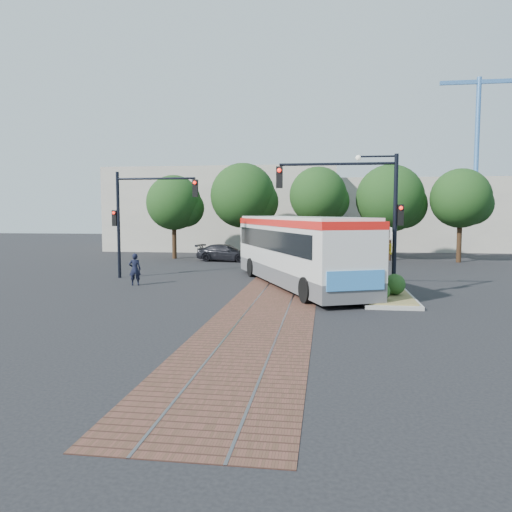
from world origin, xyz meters
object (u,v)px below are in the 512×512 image
at_px(signal_pole_main, 366,202).
at_px(officer, 135,269).
at_px(signal_pole_left, 137,210).
at_px(traffic_island, 387,291).
at_px(parked_car, 226,253).
at_px(city_bus, 297,247).

height_order(signal_pole_main, officer, signal_pole_main).
relative_size(signal_pole_main, signal_pole_left, 1.00).
relative_size(traffic_island, officer, 3.16).
bearing_deg(parked_car, officer, 179.67).
distance_m(traffic_island, signal_pole_main, 3.95).
bearing_deg(officer, traffic_island, 153.48).
xyz_separation_m(city_bus, officer, (-8.21, -0.99, -1.13)).
xyz_separation_m(signal_pole_left, parked_car, (2.91, 10.41, -3.22)).
bearing_deg(officer, signal_pole_main, 153.08).
xyz_separation_m(signal_pole_main, signal_pole_left, (-12.23, 4.80, -0.29)).
xyz_separation_m(signal_pole_left, officer, (0.86, -2.69, -3.04)).
distance_m(traffic_island, signal_pole_left, 14.50).
distance_m(signal_pole_left, officer, 4.15).
bearing_deg(traffic_island, signal_pole_left, 159.64).
height_order(signal_pole_main, parked_car, signal_pole_main).
xyz_separation_m(signal_pole_main, parked_car, (-9.32, 15.22, -3.51)).
bearing_deg(parked_car, signal_pole_left, 172.94).
height_order(officer, parked_car, officer).
bearing_deg(signal_pole_left, parked_car, 74.37).
bearing_deg(signal_pole_left, city_bus, -10.59).
bearing_deg(city_bus, signal_pole_left, 146.18).
bearing_deg(signal_pole_main, traffic_island, -5.36).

